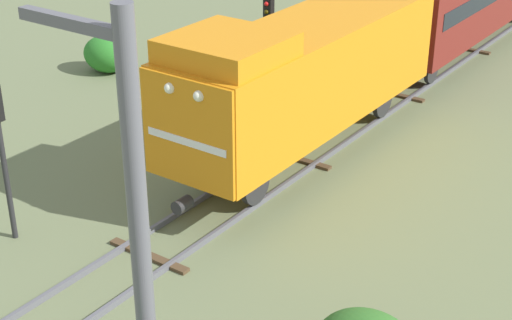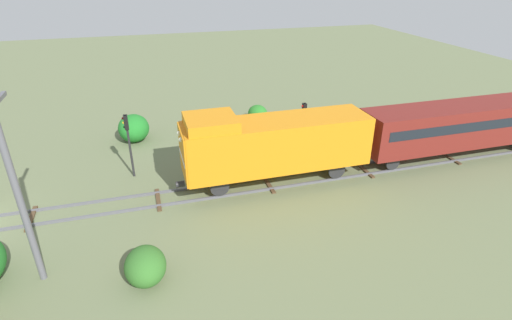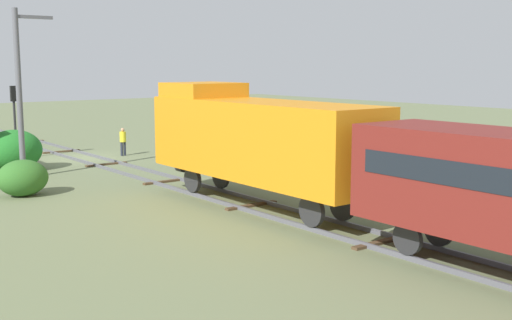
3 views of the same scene
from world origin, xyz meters
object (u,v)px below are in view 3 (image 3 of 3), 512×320
Objects in this scene: traffic_signal_far at (388,143)px; catenary_mast at (20,89)px; traffic_signal_near at (14,108)px; traffic_signal_mid at (211,116)px; worker_near_track at (123,139)px; locomotive at (256,137)px.

traffic_signal_far is 17.85m from catenary_mast.
traffic_signal_far is at bearing 106.94° from traffic_signal_near.
traffic_signal_mid is (-6.60, 10.70, -0.11)m from traffic_signal_near.
traffic_signal_near is 1.16× the size of traffic_signal_far.
traffic_signal_near is at bearing 11.80° from worker_near_track.
traffic_signal_mid is 11.63m from traffic_signal_far.
locomotive is at bearing 99.60° from traffic_signal_near.
worker_near_track is (-5.60, 2.56, -1.99)m from traffic_signal_near.
worker_near_track is at bearing -98.35° from locomotive.
catenary_mast reaches higher than traffic_signal_far.
worker_near_track is at bearing -150.24° from catenary_mast.
locomotive is 2.81× the size of traffic_signal_mid.
locomotive is at bearing -43.48° from traffic_signal_far.
catenary_mast is at bearing -67.90° from locomotive.
locomotive reaches higher than traffic_signal_far.
traffic_signal_far is 19.87m from worker_near_track.
worker_near_track is at bearing -83.00° from traffic_signal_mid.
worker_near_track is at bearing -86.53° from traffic_signal_far.
traffic_signal_near is (3.20, -18.92, 0.21)m from locomotive.
worker_near_track is at bearing 155.45° from traffic_signal_near.
traffic_signal_near is 23.35m from traffic_signal_far.
traffic_signal_far is 0.45× the size of catenary_mast.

